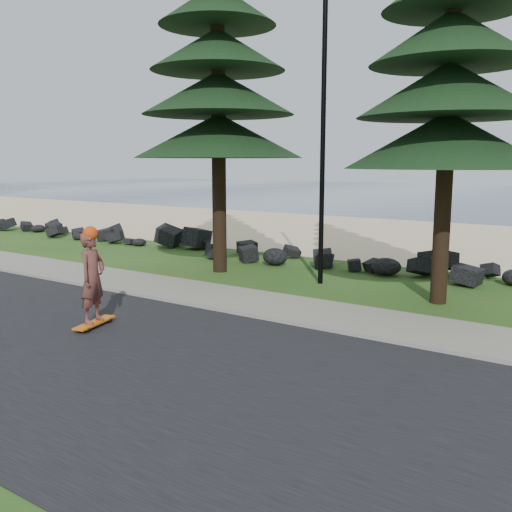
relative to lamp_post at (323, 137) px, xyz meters
The scene contains 8 objects.
ground 5.23m from the lamp_post, 90.00° to the right, with size 160.00×160.00×0.00m, color #265119.
road 8.74m from the lamp_post, 90.00° to the right, with size 160.00×7.00×0.02m, color black.
kerb 5.79m from the lamp_post, 90.00° to the right, with size 160.00×0.20×0.10m, color gray.
sidewalk 5.08m from the lamp_post, 90.00° to the right, with size 160.00×2.00×0.08m, color gray.
beach_sand 12.03m from the lamp_post, 90.00° to the left, with size 160.00×15.00×0.01m, color beige.
seawall_boulders 4.78m from the lamp_post, 90.00° to the left, with size 60.00×2.40×1.10m, color black, non-canonical shape.
lamp_post is the anchor object (origin of this frame).
skateboarder 7.54m from the lamp_post, 105.41° to the right, with size 0.62×1.18×2.13m.
Camera 1 is at (7.52, -11.12, 3.46)m, focal length 40.00 mm.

